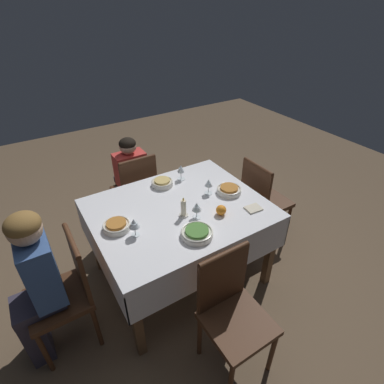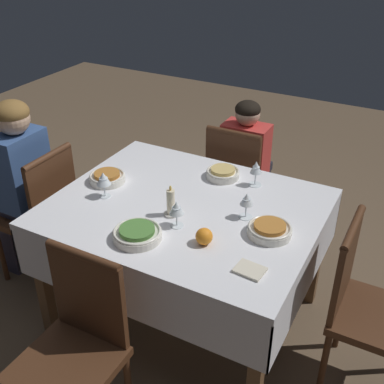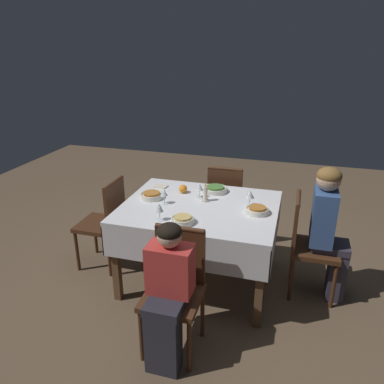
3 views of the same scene
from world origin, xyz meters
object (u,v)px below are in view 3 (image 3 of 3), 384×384
(person_adult_denim, at_px, (329,226))
(bowl_west, at_px, (152,195))
(chair_west, at_px, (106,219))
(wine_glass_east, at_px, (250,195))
(bowl_east, at_px, (257,210))
(person_child_red, at_px, (167,291))
(bowl_north, at_px, (215,189))
(chair_east, at_px, (308,241))
(chair_south, at_px, (175,284))
(candle_centerpiece, at_px, (205,195))
(orange_fruit, at_px, (183,189))
(napkin_red_folded, at_px, (161,186))
(wine_glass_north, at_px, (199,187))
(bowl_south, at_px, (183,220))
(wine_glass_south, at_px, (159,208))
(dining_table, at_px, (200,215))
(wine_glass_west, at_px, (164,193))
(chair_north, at_px, (226,199))

(person_adult_denim, relative_size, bowl_west, 5.69)
(chair_west, xyz_separation_m, wine_glass_east, (1.34, 0.13, 0.36))
(chair_west, distance_m, bowl_east, 1.45)
(person_child_red, relative_size, wine_glass_east, 7.19)
(bowl_west, bearing_deg, bowl_north, 30.99)
(bowl_west, bearing_deg, person_child_red, -63.26)
(chair_east, distance_m, bowl_east, 0.53)
(chair_south, xyz_separation_m, candle_centerpiece, (-0.02, 0.91, 0.32))
(bowl_west, distance_m, orange_fruit, 0.31)
(orange_fruit, height_order, napkin_red_folded, orange_fruit)
(chair_west, relative_size, wine_glass_east, 6.35)
(napkin_red_folded, bearing_deg, chair_east, -9.35)
(chair_west, bearing_deg, wine_glass_east, 95.46)
(wine_glass_north, bearing_deg, chair_west, -167.95)
(bowl_east, xyz_separation_m, orange_fruit, (-0.72, 0.26, 0.01))
(bowl_west, distance_m, wine_glass_north, 0.44)
(candle_centerpiece, height_order, napkin_red_folded, candle_centerpiece)
(chair_west, height_order, person_child_red, person_child_red)
(chair_west, relative_size, bowl_south, 4.86)
(wine_glass_south, bearing_deg, wine_glass_north, 71.51)
(napkin_red_folded, bearing_deg, chair_south, -65.00)
(dining_table, xyz_separation_m, chair_east, (0.93, 0.09, -0.16))
(dining_table, xyz_separation_m, chair_west, (-0.93, -0.01, -0.16))
(bowl_west, distance_m, napkin_red_folded, 0.29)
(chair_south, xyz_separation_m, bowl_west, (-0.50, 0.84, 0.28))
(dining_table, relative_size, wine_glass_north, 9.95)
(bowl_east, xyz_separation_m, bowl_north, (-0.44, 0.37, -0.00))
(person_child_red, xyz_separation_m, wine_glass_south, (-0.27, 0.60, 0.30))
(bowl_east, bearing_deg, chair_west, 179.74)
(person_adult_denim, distance_m, wine_glass_west, 1.40)
(bowl_south, bearing_deg, chair_east, 24.92)
(dining_table, xyz_separation_m, bowl_west, (-0.46, 0.04, 0.12))
(chair_east, bearing_deg, bowl_east, 103.94)
(chair_north, height_order, orange_fruit, chair_north)
(wine_glass_north, bearing_deg, wine_glass_east, -7.26)
(chair_west, height_order, bowl_north, chair_west)
(wine_glass_east, distance_m, orange_fruit, 0.66)
(chair_west, relative_size, bowl_west, 4.38)
(chair_north, bearing_deg, napkin_red_folded, 40.19)
(dining_table, distance_m, napkin_red_folded, 0.59)
(person_adult_denim, distance_m, candle_centerpiece, 1.07)
(bowl_east, height_order, wine_glass_north, wine_glass_north)
(dining_table, xyz_separation_m, person_child_red, (0.04, -0.96, -0.10))
(person_adult_denim, height_order, wine_glass_east, person_adult_denim)
(bowl_west, relative_size, wine_glass_north, 1.53)
(chair_north, xyz_separation_m, wine_glass_west, (-0.39, -0.84, 0.35))
(wine_glass_north, bearing_deg, person_adult_denim, -4.40)
(bowl_west, distance_m, wine_glass_west, 0.19)
(wine_glass_south, distance_m, napkin_red_folded, 0.74)
(bowl_east, bearing_deg, orange_fruit, 160.43)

